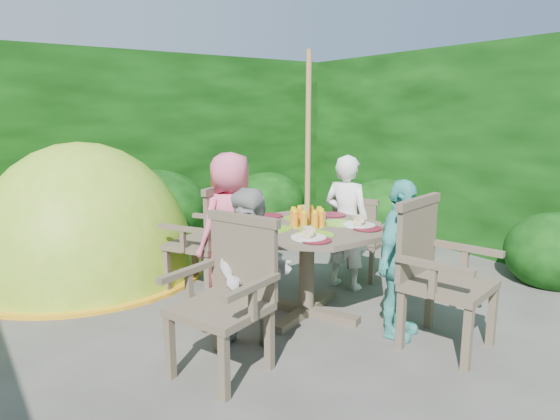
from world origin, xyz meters
TOP-DOWN VIEW (x-y plane):
  - ground at (0.00, 0.00)m, footprint 60.00×60.00m
  - hedge_enclosure at (0.00, 1.33)m, footprint 9.00×9.00m
  - patio_table at (0.75, 0.20)m, footprint 1.76×1.76m
  - parasol_pole at (0.75, 0.20)m, footprint 0.06×0.06m
  - garden_chair_right at (1.76, 0.64)m, footprint 0.62×0.65m
  - garden_chair_left at (-0.25, -0.24)m, footprint 0.70×0.75m
  - garden_chair_back at (0.32, 1.21)m, footprint 0.79×0.76m
  - garden_chair_front at (1.20, -0.79)m, footprint 0.75×0.70m
  - child_right at (1.48, 0.52)m, footprint 0.45×0.56m
  - child_left at (0.01, -0.12)m, footprint 0.73×0.74m
  - child_back at (0.43, 0.93)m, footprint 0.73×0.54m
  - child_front at (1.07, -0.53)m, footprint 0.78×0.57m
  - dome_tent at (-0.53, 2.38)m, footprint 2.82×2.82m

SIDE VIEW (x-z plane):
  - ground at x=0.00m, z-range 0.00..0.00m
  - dome_tent at x=-0.53m, z-range -1.42..1.42m
  - garden_chair_right at x=1.76m, z-range 0.03..0.87m
  - garden_chair_left at x=-0.25m, z-range 0.03..1.03m
  - garden_chair_back at x=0.32m, z-range 0.03..1.04m
  - garden_chair_front at x=1.20m, z-range 0.04..1.09m
  - child_left at x=0.01m, z-range 0.00..1.20m
  - child_front at x=1.07m, z-range 0.00..1.23m
  - patio_table at x=0.75m, z-range 0.19..1.12m
  - child_right at x=1.48m, z-range 0.00..1.32m
  - child_back at x=0.43m, z-range 0.00..1.36m
  - parasol_pole at x=0.75m, z-range 0.00..2.20m
  - hedge_enclosure at x=0.00m, z-range 0.00..2.50m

